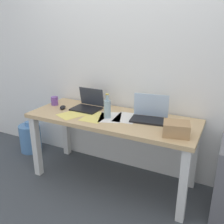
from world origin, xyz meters
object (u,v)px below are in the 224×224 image
object	(u,v)px
desk	(112,126)
water_cooler_jug	(30,138)
laptop_left	(88,105)
beer_bottle	(107,108)
cardboard_box	(176,129)
computer_mouse	(63,107)
coffee_mug	(55,101)
laptop_right	(149,114)

from	to	relation	value
desk	water_cooler_jug	size ratio (longest dim) A/B	4.11
laptop_left	beer_bottle	size ratio (longest dim) A/B	1.23
desk	beer_bottle	xyz separation A→B (m)	(-0.03, -0.05, 0.20)
desk	beer_bottle	world-z (taller)	beer_bottle
cardboard_box	desk	bearing A→B (deg)	167.48
laptop_left	desk	bearing A→B (deg)	-16.81
computer_mouse	water_cooler_jug	distance (m)	0.90
desk	coffee_mug	distance (m)	0.78
cardboard_box	water_cooler_jug	distance (m)	2.05
computer_mouse	cardboard_box	world-z (taller)	cardboard_box
laptop_left	coffee_mug	size ratio (longest dim) A/B	3.17
laptop_right	water_cooler_jug	bearing A→B (deg)	179.14
desk	beer_bottle	bearing A→B (deg)	-117.63
beer_bottle	cardboard_box	distance (m)	0.70
cardboard_box	coffee_mug	bearing A→B (deg)	171.94
cardboard_box	water_cooler_jug	bearing A→B (deg)	172.35
coffee_mug	water_cooler_jug	distance (m)	0.79
cardboard_box	water_cooler_jug	size ratio (longest dim) A/B	0.51
water_cooler_jug	beer_bottle	bearing A→B (deg)	-7.42
beer_bottle	water_cooler_jug	bearing A→B (deg)	172.58
beer_bottle	coffee_mug	xyz separation A→B (m)	(-0.73, 0.10, -0.05)
computer_mouse	coffee_mug	world-z (taller)	coffee_mug
cardboard_box	coffee_mug	distance (m)	1.44
desk	water_cooler_jug	bearing A→B (deg)	174.96
water_cooler_jug	coffee_mug	bearing A→B (deg)	-6.50
beer_bottle	cardboard_box	xyz separation A→B (m)	(0.70, -0.10, -0.04)
beer_bottle	laptop_left	bearing A→B (deg)	154.18
coffee_mug	cardboard_box	bearing A→B (deg)	-8.06
desk	beer_bottle	distance (m)	0.21
laptop_right	coffee_mug	size ratio (longest dim) A/B	3.82
laptop_left	coffee_mug	bearing A→B (deg)	-173.05
laptop_right	cardboard_box	size ratio (longest dim) A/B	1.70
laptop_right	beer_bottle	bearing A→B (deg)	-160.33
computer_mouse	water_cooler_jug	size ratio (longest dim) A/B	0.24
coffee_mug	laptop_left	bearing A→B (deg)	6.95
cardboard_box	water_cooler_jug	world-z (taller)	cardboard_box
desk	laptop_left	size ratio (longest dim) A/B	5.66
laptop_left	laptop_right	world-z (taller)	laptop_right
desk	water_cooler_jug	xyz separation A→B (m)	(-1.27, 0.11, -0.44)
laptop_left	coffee_mug	xyz separation A→B (m)	(-0.42, -0.05, 0.00)
desk	coffee_mug	world-z (taller)	coffee_mug
computer_mouse	coffee_mug	size ratio (longest dim) A/B	1.05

